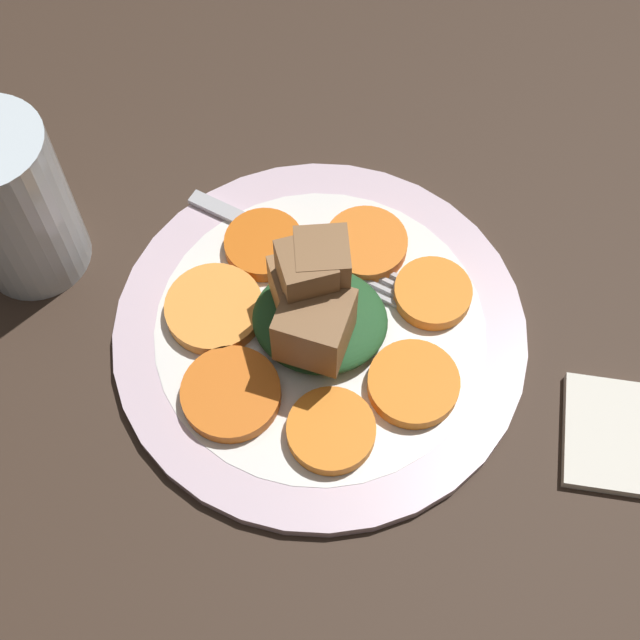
# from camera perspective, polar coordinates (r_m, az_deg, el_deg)

# --- Properties ---
(table_slab) EXTENTS (1.20, 1.20, 0.02)m
(table_slab) POSITION_cam_1_polar(r_m,az_deg,el_deg) (0.61, -0.00, -1.38)
(table_slab) COLOR #38281E
(table_slab) RESTS_ON ground
(plate) EXTENTS (0.28, 0.28, 0.01)m
(plate) POSITION_cam_1_polar(r_m,az_deg,el_deg) (0.60, -0.00, -0.72)
(plate) COLOR silver
(plate) RESTS_ON table_slab
(carrot_slice_0) EXTENTS (0.05, 0.05, 0.01)m
(carrot_slice_0) POSITION_cam_1_polar(r_m,az_deg,el_deg) (0.61, 7.23, 1.72)
(carrot_slice_0) COLOR orange
(carrot_slice_0) RESTS_ON plate
(carrot_slice_1) EXTENTS (0.06, 0.06, 0.01)m
(carrot_slice_1) POSITION_cam_1_polar(r_m,az_deg,el_deg) (0.62, 2.96, 4.89)
(carrot_slice_1) COLOR orange
(carrot_slice_1) RESTS_ON plate
(carrot_slice_2) EXTENTS (0.06, 0.06, 0.01)m
(carrot_slice_2) POSITION_cam_1_polar(r_m,az_deg,el_deg) (0.62, -3.61, 4.84)
(carrot_slice_2) COLOR #D55F13
(carrot_slice_2) RESTS_ON plate
(carrot_slice_3) EXTENTS (0.07, 0.07, 0.01)m
(carrot_slice_3) POSITION_cam_1_polar(r_m,az_deg,el_deg) (0.60, -6.81, 0.59)
(carrot_slice_3) COLOR #F99439
(carrot_slice_3) RESTS_ON plate
(carrot_slice_4) EXTENTS (0.06, 0.06, 0.01)m
(carrot_slice_4) POSITION_cam_1_polar(r_m,az_deg,el_deg) (0.57, -5.72, -4.72)
(carrot_slice_4) COLOR orange
(carrot_slice_4) RESTS_ON plate
(carrot_slice_5) EXTENTS (0.06, 0.06, 0.01)m
(carrot_slice_5) POSITION_cam_1_polar(r_m,az_deg,el_deg) (0.56, 0.71, -7.09)
(carrot_slice_5) COLOR orange
(carrot_slice_5) RESTS_ON plate
(carrot_slice_6) EXTENTS (0.06, 0.06, 0.01)m
(carrot_slice_6) POSITION_cam_1_polar(r_m,az_deg,el_deg) (0.57, 5.99, -4.08)
(carrot_slice_6) COLOR orange
(carrot_slice_6) RESTS_ON plate
(center_pile) EXTENTS (0.09, 0.09, 0.09)m
(center_pile) POSITION_cam_1_polar(r_m,az_deg,el_deg) (0.57, -0.31, 0.87)
(center_pile) COLOR #235128
(center_pile) RESTS_ON plate
(fork) EXTENTS (0.19, 0.08, 0.00)m
(fork) POSITION_cam_1_polar(r_m,az_deg,el_deg) (0.62, -0.32, 4.30)
(fork) COLOR #B2B2B7
(fork) RESTS_ON plate
(water_glass) EXTENTS (0.08, 0.08, 0.12)m
(water_glass) POSITION_cam_1_polar(r_m,az_deg,el_deg) (0.62, -19.11, 7.07)
(water_glass) COLOR silver
(water_glass) RESTS_ON table_slab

